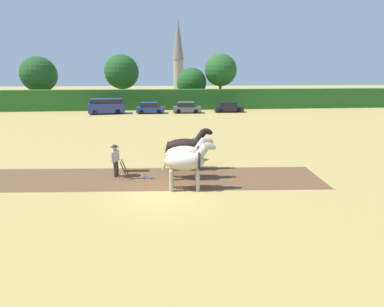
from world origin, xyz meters
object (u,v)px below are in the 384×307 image
Objects in this scene: tree_center_left at (192,83)px; farmer_beside_team at (193,147)px; church_spire at (178,54)px; parked_car_center_left at (187,108)px; tree_left at (122,72)px; draft_horse_lead_right at (186,154)px; plow at (139,173)px; farmer_at_plow at (115,158)px; draft_horse_lead_left at (187,161)px; tree_far_left at (39,75)px; draft_horse_trail_left at (186,146)px; parked_car_center at (228,107)px; parked_car_left at (150,108)px; parked_van at (107,106)px; tree_center at (221,70)px.

tree_center_left reaches higher than farmer_beside_team.
church_spire reaches higher than parked_car_center_left.
tree_left is 37.68m from draft_horse_lead_right.
farmer_at_plow is at bearing 163.76° from plow.
tree_left is 3.20× the size of draft_horse_lead_left.
farmer_beside_team is (21.56, -32.83, -4.35)m from tree_far_left.
parked_car_center is at bearing 76.71° from draft_horse_trail_left.
church_spire is 13.02× the size of farmer_beside_team.
parked_car_left is at bearing -98.01° from church_spire.
draft_horse_lead_left is 28.97m from parked_car_left.
parked_van is at bearing -178.09° from parked_car_center.
draft_horse_trail_left is 25.65m from parked_car_center_left.
draft_horse_trail_left is at bearing -103.73° from tree_center.
farmer_at_plow is at bearing -90.47° from parked_car_left.
parked_van is (-1.09, -9.38, -4.56)m from tree_left.
parked_car_center_left is 0.97× the size of parked_car_center.
parked_car_center_left is at bearing 89.53° from draft_horse_lead_right.
tree_left is 2.05× the size of parked_car_center.
plow is (-2.68, -1.41, -1.10)m from draft_horse_trail_left.
parked_car_left is (-3.03, 27.23, -0.60)m from draft_horse_lead_right.
tree_far_left is 30.69m from parked_car_center.
tree_far_left reaches higher than farmer_at_plow.
tree_center_left is 1.64× the size of parked_car_left.
parked_van is (-8.85, 28.81, -0.35)m from draft_horse_lead_left.
farmer_beside_team is (-7.86, -32.57, -5.05)m from tree_center.
parked_van is at bearing 107.30° from plow.
tree_far_left reaches higher than draft_horse_lead_right.
draft_horse_lead_left is at bearing -78.52° from tree_left.
draft_horse_lead_right is at bearing -91.56° from parked_car_center_left.
plow is at bearing -87.77° from parked_car_left.
tree_center_left is 33.28m from farmer_beside_team.
tree_center is at bearing 56.97° from parked_car_center_left.
tree_far_left reaches higher than tree_center_left.
tree_left is 5.14× the size of plow.
tree_center is 36.73m from church_spire.
tree_center is at bearing 81.03° from draft_horse_lead_left.
plow is at bearing -140.22° from farmer_beside_team.
tree_far_left reaches higher than draft_horse_lead_left.
draft_horse_lead_right is at bearing -60.07° from tree_far_left.
farmer_at_plow is at bearing 152.94° from draft_horse_lead_left.
church_spire is (11.15, 35.48, 4.89)m from tree_left.
church_spire is 7.62× the size of draft_horse_lead_left.
tree_left is 19.09m from parked_car_center.
farmer_beside_team is (3.23, 3.27, 0.56)m from plow.
parked_car_left reaches higher than plow.
tree_left is 11.63m from parked_car_left.
parked_car_left is at bearing 93.27° from farmer_beside_team.
plow is (-2.56, 0.18, -1.01)m from draft_horse_lead_right.
tree_far_left is at bearing 179.50° from tree_center.
plow is (-2.45, 1.76, -1.10)m from draft_horse_lead_left.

